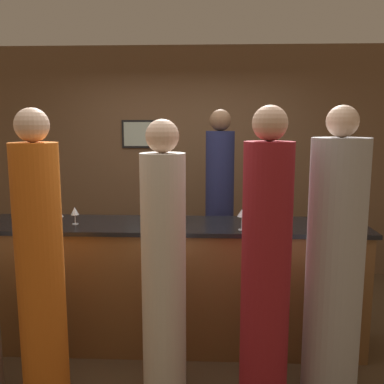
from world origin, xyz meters
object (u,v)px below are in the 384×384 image
at_px(wine_bottle_0, 179,208).
at_px(guest_2, 164,268).
at_px(bartender, 219,215).
at_px(guest_0, 266,271).
at_px(guest_3, 40,266).
at_px(guest_4, 334,269).

bearing_deg(wine_bottle_0, guest_2, -93.81).
relative_size(bartender, guest_0, 1.01).
height_order(bartender, guest_0, bartender).
xyz_separation_m(guest_3, guest_4, (1.96, 0.05, -0.01)).
xyz_separation_m(bartender, guest_3, (-1.23, -1.56, -0.02)).
relative_size(bartender, wine_bottle_0, 7.44).
bearing_deg(guest_3, guest_0, -1.36).
bearing_deg(bartender, guest_2, 74.55).
height_order(guest_3, guest_4, guest_4).
bearing_deg(wine_bottle_0, guest_3, -135.06).
relative_size(guest_2, guest_4, 0.96).
height_order(guest_0, wine_bottle_0, guest_0).
distance_m(guest_4, wine_bottle_0, 1.38).
relative_size(guest_0, wine_bottle_0, 7.36).
bearing_deg(guest_2, guest_3, -174.07).
xyz_separation_m(guest_2, guest_3, (-0.82, -0.09, 0.03)).
xyz_separation_m(guest_0, guest_3, (-1.49, 0.04, -0.00)).
height_order(guest_2, guest_4, guest_4).
distance_m(guest_0, wine_bottle_0, 1.12).
bearing_deg(guest_2, guest_0, -10.14).
bearing_deg(guest_0, guest_2, 169.86).
distance_m(bartender, guest_2, 1.53).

